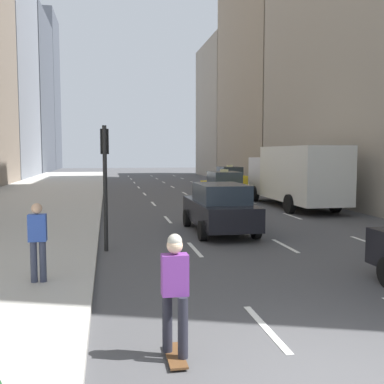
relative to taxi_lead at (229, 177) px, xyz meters
The scene contains 9 objects.
sidewalk_left 14.09m from the taxi_lead, 168.76° to the right, with size 8.00×66.00×0.15m, color #ADAAA3.
lane_markings 7.99m from the taxi_lead, 121.92° to the right, with size 5.72×56.00×0.01m.
taxi_lead is the anchor object (origin of this frame).
taxi_second 9.38m from the taxi_lead, 107.37° to the right, with size 2.02×4.40×1.87m.
sedan_silver_behind 19.92m from the taxi_lead, 106.33° to the right, with size 2.02×4.65×1.75m.
box_truck 12.74m from the taxi_lead, 90.00° to the right, with size 2.58×8.40×3.15m.
skateboarder 29.83m from the taxi_lead, 106.77° to the right, with size 0.36×0.80×1.75m.
pedestrian_near_curb 27.17m from the taxi_lead, 113.69° to the right, with size 0.36×0.22×1.65m.
traffic_light_pole 23.44m from the taxi_lead, 114.10° to the right, with size 0.24×0.42×3.60m.
Camera 1 is at (-2.68, -4.70, 2.83)m, focal length 42.00 mm.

